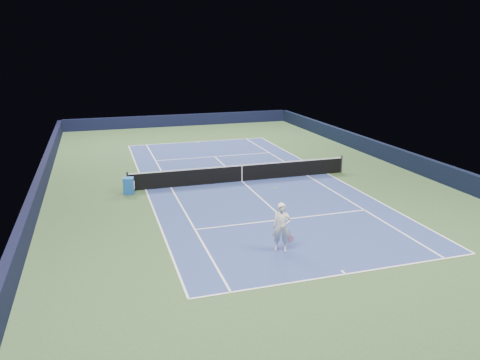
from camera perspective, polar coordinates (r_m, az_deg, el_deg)
name	(u,v)px	position (r m, az deg, el deg)	size (l,w,h in m)	color
ground	(242,181)	(26.96, 0.23, -0.15)	(40.00, 40.00, 0.00)	#304B29
wall_far	(180,120)	(45.71, -7.33, 7.23)	(22.00, 0.35, 1.10)	black
wall_right	(403,159)	(31.69, 19.26, 2.45)	(0.35, 40.00, 1.10)	black
wall_left	(39,189)	(25.83, -23.33, -0.98)	(0.35, 40.00, 1.10)	black
court_surface	(242,181)	(26.96, 0.23, -0.15)	(10.97, 23.77, 0.01)	navy
baseline_far	(198,142)	(38.13, -5.17, 4.68)	(10.97, 0.08, 0.00)	white
baseline_near	(346,274)	(16.78, 12.76, -11.13)	(10.97, 0.08, 0.00)	white
sideline_doubles_right	(327,174)	(29.02, 10.61, 0.78)	(0.08, 23.77, 0.00)	white
sideline_doubles_left	(146,190)	(25.91, -11.42, -1.15)	(0.08, 23.77, 0.00)	white
sideline_singles_right	(307,175)	(28.42, 8.16, 0.56)	(0.08, 23.77, 0.00)	white
sideline_singles_left	(171,187)	(26.07, -8.43, -0.89)	(0.08, 23.77, 0.00)	white
service_line_far	(214,157)	(32.91, -3.13, 2.87)	(8.23, 0.08, 0.00)	white
service_line_near	(284,219)	(21.26, 5.44, -4.78)	(8.23, 0.08, 0.00)	white
center_service_line	(242,181)	(26.96, 0.23, -0.13)	(0.08, 12.80, 0.00)	white
center_mark_far	(198,142)	(37.99, -5.12, 4.64)	(0.08, 0.30, 0.00)	white
center_mark_near	(344,272)	(16.90, 12.51, -10.91)	(0.08, 0.30, 0.00)	white
tennis_net	(242,173)	(26.82, 0.23, 0.88)	(12.90, 0.10, 1.07)	black
sponsor_cube	(129,186)	(25.28, -13.41, -0.69)	(0.63, 0.57, 0.88)	#1D54B1
tennis_player	(282,227)	(17.83, 5.10, -5.77)	(0.89, 1.38, 2.22)	white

